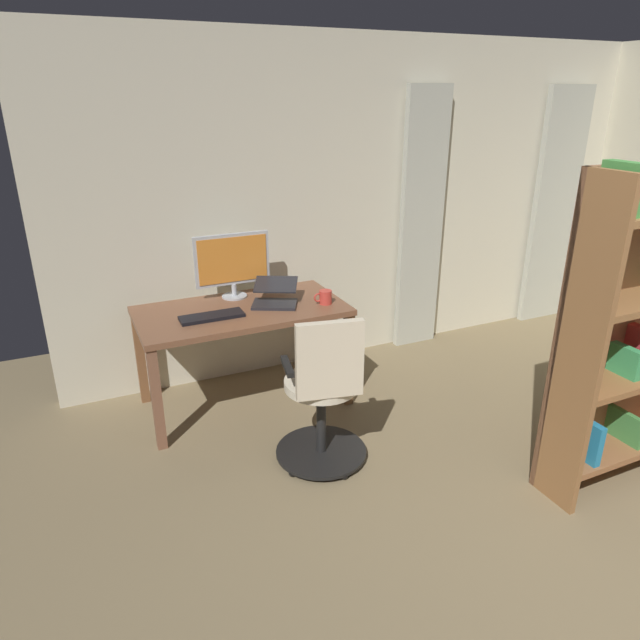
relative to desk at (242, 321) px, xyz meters
name	(u,v)px	position (x,y,z in m)	size (l,w,h in m)	color
back_room_partition	(372,203)	(-1.30, -0.51, 0.62)	(5.09, 0.10, 2.52)	beige
curtain_left_panel	(554,209)	(-3.21, -0.40, 0.44)	(0.50, 0.06, 2.17)	#B6B9AA
curtain_right_panel	(421,223)	(-1.72, -0.40, 0.44)	(0.40, 0.06, 2.17)	#B6B9AA
desk	(242,321)	(0.00, 0.00, 0.00)	(1.41, 0.73, 0.73)	brown
office_chair	(324,397)	(-0.20, 0.90, -0.18)	(0.56, 0.56, 0.98)	black
computer_monitor	(232,262)	(-0.03, -0.25, 0.35)	(0.54, 0.18, 0.46)	#B7BCC1
computer_keyboard	(212,316)	(0.23, 0.10, 0.10)	(0.42, 0.14, 0.02)	black
laptop	(275,297)	(-0.24, 0.01, 0.14)	(0.41, 0.41, 0.15)	#232328
mug_tea	(325,297)	(-0.56, 0.16, 0.14)	(0.13, 0.09, 0.10)	#CC3D33
bookshelf	(633,329)	(-1.67, 1.68, 0.28)	(0.95, 0.30, 1.82)	#936339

